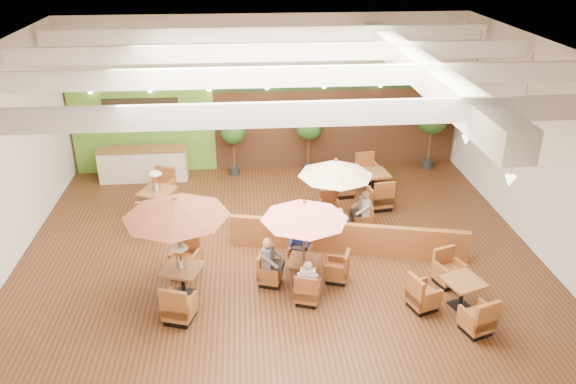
{
  "coord_description": "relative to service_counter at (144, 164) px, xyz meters",
  "views": [
    {
      "loc": [
        -0.85,
        -13.4,
        8.13
      ],
      "look_at": [
        0.3,
        0.5,
        1.5
      ],
      "focal_mm": 35.0,
      "sensor_mm": 36.0,
      "label": 1
    }
  ],
  "objects": [
    {
      "name": "diner_1",
      "position": [
        4.92,
        -5.93,
        0.16
      ],
      "size": [
        0.42,
        0.39,
        0.76
      ],
      "rotation": [
        0.0,
        0.0,
        2.77
      ],
      "color": "#222F95",
      "rests_on": "ground"
    },
    {
      "name": "service_counter",
      "position": [
        0.0,
        0.0,
        0.0
      ],
      "size": [
        3.0,
        0.75,
        1.18
      ],
      "color": "beige",
      "rests_on": "ground"
    },
    {
      "name": "table_2",
      "position": [
        6.06,
        -4.27,
        1.02
      ],
      "size": [
        2.27,
        2.27,
        2.32
      ],
      "rotation": [
        0.0,
        0.0,
        -0.06
      ],
      "color": "brown",
      "rests_on": "ground"
    },
    {
      "name": "room",
      "position": [
        4.65,
        -3.88,
        3.05
      ],
      "size": [
        14.04,
        14.0,
        5.52
      ],
      "color": "#381E0F",
      "rests_on": "ground"
    },
    {
      "name": "table_5",
      "position": [
        7.47,
        -1.89,
        -0.2
      ],
      "size": [
        1.91,
        2.79,
        1.02
      ],
      "rotation": [
        0.0,
        0.0,
        0.14
      ],
      "color": "brown",
      "rests_on": "ground"
    },
    {
      "name": "topiary_1",
      "position": [
        5.83,
        0.2,
        1.06
      ],
      "size": [
        0.95,
        0.95,
        2.21
      ],
      "color": "black",
      "rests_on": "ground"
    },
    {
      "name": "topiary_0",
      "position": [
        3.17,
        0.2,
        0.95
      ],
      "size": [
        0.88,
        0.88,
        2.06
      ],
      "color": "black",
      "rests_on": "ground"
    },
    {
      "name": "diner_0",
      "position": [
        4.92,
        -7.61,
        0.14
      ],
      "size": [
        0.38,
        0.33,
        0.71
      ],
      "rotation": [
        0.0,
        0.0,
        -0.21
      ],
      "color": "silver",
      "rests_on": "ground"
    },
    {
      "name": "table_0",
      "position": [
        1.95,
        -7.06,
        1.44
      ],
      "size": [
        2.47,
        2.75,
        2.67
      ],
      "rotation": [
        0.0,
        0.0,
        -0.3
      ],
      "color": "brown",
      "rests_on": "ground"
    },
    {
      "name": "diner_3",
      "position": [
        6.06,
        -5.11,
        0.17
      ],
      "size": [
        0.39,
        0.32,
        0.77
      ],
      "rotation": [
        0.0,
        0.0,
        -0.06
      ],
      "color": "#222F95",
      "rests_on": "ground"
    },
    {
      "name": "table_1",
      "position": [
        4.92,
        -6.77,
        1.01
      ],
      "size": [
        2.38,
        2.38,
        2.32
      ],
      "rotation": [
        0.0,
        0.0,
        -0.31
      ],
      "color": "brown",
      "rests_on": "ground"
    },
    {
      "name": "diner_2",
      "position": [
        4.07,
        -6.77,
        0.19
      ],
      "size": [
        0.42,
        0.46,
        0.84
      ],
      "rotation": [
        0.0,
        0.0,
        4.41
      ],
      "color": "slate",
      "rests_on": "ground"
    },
    {
      "name": "diner_4",
      "position": [
        6.9,
        -4.27,
        0.18
      ],
      "size": [
        0.33,
        0.41,
        0.82
      ],
      "rotation": [
        0.0,
        0.0,
        1.61
      ],
      "color": "silver",
      "rests_on": "ground"
    },
    {
      "name": "topiary_2",
      "position": [
        10.29,
        0.2,
        1.18
      ],
      "size": [
        1.02,
        1.02,
        2.37
      ],
      "color": "black",
      "rests_on": "ground"
    },
    {
      "name": "booth_divider",
      "position": [
        6.25,
        -5.45,
        -0.14
      ],
      "size": [
        6.32,
        1.67,
        0.89
      ],
      "primitive_type": "cube",
      "rotation": [
        0.0,
        0.0,
        -0.23
      ],
      "color": "brown",
      "rests_on": "ground"
    },
    {
      "name": "table_4",
      "position": [
        8.22,
        -8.07,
        -0.24
      ],
      "size": [
        1.84,
        2.62,
        0.92
      ],
      "rotation": [
        0.0,
        0.0,
        0.33
      ],
      "color": "brown",
      "rests_on": "ground"
    },
    {
      "name": "table_3",
      "position": [
        0.84,
        -2.78,
        -0.08
      ],
      "size": [
        1.24,
        3.02,
        1.62
      ],
      "rotation": [
        0.0,
        0.0,
        -0.39
      ],
      "color": "brown",
      "rests_on": "ground"
    }
  ]
}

